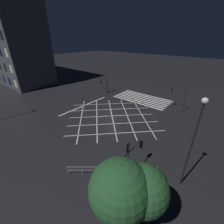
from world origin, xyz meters
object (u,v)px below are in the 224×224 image
(traffic_light_sw_main, at_px, (177,94))
(traffic_light_nw_cross, at_px, (135,152))
(street_tree_near, at_px, (120,189))
(traffic_light_nw_main, at_px, (127,154))
(traffic_light_se_main, at_px, (107,82))
(street_tree_far, at_px, (143,189))
(traffic_light_se_cross, at_px, (103,83))
(street_lamp_west, at_px, (195,133))

(traffic_light_sw_main, xyz_separation_m, traffic_light_nw_cross, (-1.73, 16.96, -0.70))
(traffic_light_nw_cross, distance_m, street_tree_near, 6.02)
(traffic_light_nw_main, height_order, street_tree_near, street_tree_near)
(traffic_light_nw_main, relative_size, traffic_light_sw_main, 1.02)
(traffic_light_sw_main, distance_m, street_tree_near, 22.61)
(traffic_light_nw_cross, height_order, traffic_light_se_main, traffic_light_se_main)
(street_tree_near, bearing_deg, traffic_light_sw_main, -80.34)
(traffic_light_nw_main, xyz_separation_m, traffic_light_se_main, (17.52, -17.49, -0.29))
(traffic_light_se_main, height_order, street_tree_near, street_tree_near)
(traffic_light_se_main, xyz_separation_m, street_tree_far, (-20.50, 20.40, 1.38))
(traffic_light_se_cross, height_order, street_lamp_west, street_lamp_west)
(street_lamp_west, xyz_separation_m, street_tree_far, (1.19, 5.61, -1.47))
(street_lamp_west, bearing_deg, traffic_light_sw_main, -69.26)
(traffic_light_nw_main, relative_size, street_lamp_west, 0.50)
(traffic_light_sw_main, bearing_deg, traffic_light_nw_cross, 95.81)
(traffic_light_sw_main, distance_m, traffic_light_se_main, 15.80)
(traffic_light_se_cross, relative_size, street_tree_near, 0.59)
(traffic_light_nw_main, distance_m, traffic_light_sw_main, 18.42)
(traffic_light_se_main, distance_m, street_tree_far, 28.95)
(traffic_light_nw_cross, distance_m, traffic_light_se_main, 23.80)
(street_lamp_west, bearing_deg, traffic_light_nw_cross, 17.71)
(street_tree_far, bearing_deg, street_lamp_west, -101.98)
(traffic_light_sw_main, relative_size, street_lamp_west, 0.49)
(traffic_light_sw_main, xyz_separation_m, traffic_light_se_cross, (16.09, 1.87, -0.39))
(traffic_light_se_cross, xyz_separation_m, street_tree_near, (-19.88, 20.38, 1.68))
(street_tree_far, bearing_deg, traffic_light_nw_cross, -54.96)
(traffic_light_nw_main, distance_m, traffic_light_se_main, 24.76)
(traffic_light_se_cross, distance_m, street_tree_far, 28.47)
(traffic_light_se_cross, bearing_deg, traffic_light_se_main, 163.00)
(traffic_light_se_main, height_order, street_lamp_west, street_lamp_west)
(traffic_light_se_cross, distance_m, traffic_light_se_main, 1.07)
(traffic_light_nw_main, distance_m, street_tree_near, 4.62)
(traffic_light_se_main, bearing_deg, street_lamp_west, -34.27)
(traffic_light_sw_main, height_order, traffic_light_se_main, traffic_light_sw_main)
(traffic_light_se_cross, relative_size, traffic_light_nw_cross, 1.14)
(street_tree_near, bearing_deg, traffic_light_se_main, -47.58)
(traffic_light_nw_cross, xyz_separation_m, street_tree_far, (-3.00, 4.28, 1.74))
(street_lamp_west, relative_size, street_tree_near, 1.37)
(traffic_light_se_main, xyz_separation_m, street_tree_near, (-19.57, 21.41, 1.64))
(traffic_light_se_main, bearing_deg, street_tree_far, -44.85)
(traffic_light_nw_main, bearing_deg, street_tree_far, 135.82)
(traffic_light_sw_main, height_order, traffic_light_se_cross, traffic_light_sw_main)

